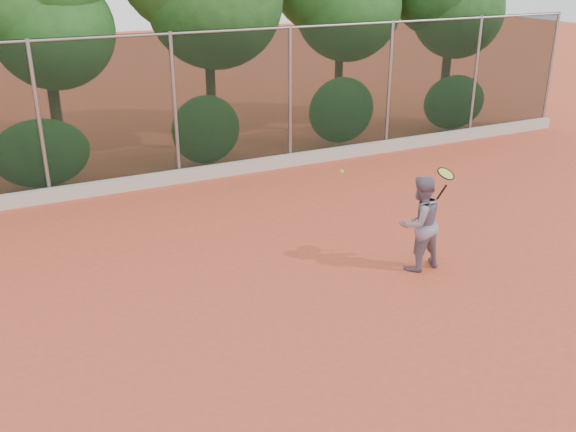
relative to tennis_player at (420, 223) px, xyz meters
name	(u,v)px	position (x,y,z in m)	size (l,w,h in m)	color
ground	(317,314)	(-2.31, -0.61, -0.85)	(80.00, 80.00, 0.00)	#C94D2F
concrete_curb	(182,176)	(-2.31, 6.21, -0.70)	(24.00, 0.20, 0.30)	#BCB7AF
tennis_player	(420,223)	(0.00, 0.00, 0.00)	(0.82, 0.64, 1.69)	slate
chainlink_fence	(175,104)	(-2.31, 6.39, 1.01)	(24.09, 0.09, 3.50)	black
tennis_racket	(445,176)	(0.46, -0.01, 0.79)	(0.41, 0.39, 0.59)	black
tennis_ball_in_flight	(342,172)	(-1.45, 0.22, 1.07)	(0.07, 0.07, 0.07)	#ACCC2E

